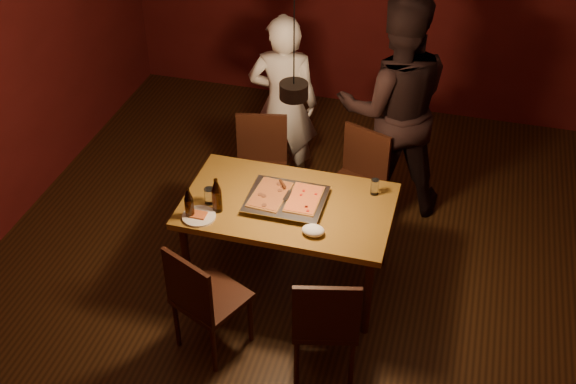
% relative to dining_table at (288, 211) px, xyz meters
% --- Properties ---
extents(room_shell, '(6.00, 6.00, 6.00)m').
position_rel_dining_table_xyz_m(room_shell, '(0.08, -0.14, 0.72)').
color(room_shell, '#38210F').
rests_on(room_shell, ground).
extents(dining_table, '(1.50, 0.90, 0.75)m').
position_rel_dining_table_xyz_m(dining_table, '(0.00, 0.00, 0.00)').
color(dining_table, olive).
rests_on(dining_table, floor).
extents(chair_far_left, '(0.50, 0.50, 0.49)m').
position_rel_dining_table_xyz_m(chair_far_left, '(-0.45, 0.79, -0.14)').
color(chair_far_left, '#38190F').
rests_on(chair_far_left, floor).
extents(chair_far_right, '(0.54, 0.54, 0.49)m').
position_rel_dining_table_xyz_m(chair_far_right, '(0.38, 0.80, -0.14)').
color(chair_far_right, '#38190F').
rests_on(chair_far_right, floor).
extents(chair_near_left, '(0.56, 0.56, 0.49)m').
position_rel_dining_table_xyz_m(chair_near_left, '(-0.37, -0.82, -0.14)').
color(chair_near_left, '#38190F').
rests_on(chair_near_left, floor).
extents(chair_near_right, '(0.51, 0.51, 0.49)m').
position_rel_dining_table_xyz_m(chair_near_right, '(0.47, -0.81, -0.14)').
color(chair_near_right, '#38190F').
rests_on(chair_near_right, floor).
extents(pizza_tray, '(0.56, 0.46, 0.05)m').
position_rel_dining_table_xyz_m(pizza_tray, '(-0.01, -0.01, 0.10)').
color(pizza_tray, silver).
rests_on(pizza_tray, dining_table).
extents(pizza_meat, '(0.26, 0.39, 0.02)m').
position_rel_dining_table_xyz_m(pizza_meat, '(-0.13, -0.01, 0.13)').
color(pizza_meat, maroon).
rests_on(pizza_meat, pizza_tray).
extents(pizza_cheese, '(0.23, 0.36, 0.02)m').
position_rel_dining_table_xyz_m(pizza_cheese, '(0.12, 0.01, 0.13)').
color(pizza_cheese, gold).
rests_on(pizza_cheese, pizza_tray).
extents(spatula, '(0.20, 0.25, 0.04)m').
position_rel_dining_table_xyz_m(spatula, '(-0.01, 0.01, 0.14)').
color(spatula, silver).
rests_on(spatula, pizza_tray).
extents(beer_bottle_a, '(0.06, 0.06, 0.24)m').
position_rel_dining_table_xyz_m(beer_bottle_a, '(-0.62, -0.33, 0.20)').
color(beer_bottle_a, black).
rests_on(beer_bottle_a, dining_table).
extents(beer_bottle_b, '(0.07, 0.07, 0.27)m').
position_rel_dining_table_xyz_m(beer_bottle_b, '(-0.46, -0.21, 0.21)').
color(beer_bottle_b, black).
rests_on(beer_bottle_b, dining_table).
extents(water_glass_left, '(0.08, 0.08, 0.12)m').
position_rel_dining_table_xyz_m(water_glass_left, '(-0.54, -0.14, 0.13)').
color(water_glass_left, silver).
rests_on(water_glass_left, dining_table).
extents(water_glass_right, '(0.06, 0.06, 0.12)m').
position_rel_dining_table_xyz_m(water_glass_right, '(0.58, 0.27, 0.14)').
color(water_glass_right, silver).
rests_on(water_glass_right, dining_table).
extents(plate_slice, '(0.24, 0.24, 0.03)m').
position_rel_dining_table_xyz_m(plate_slice, '(-0.56, -0.32, 0.08)').
color(plate_slice, white).
rests_on(plate_slice, dining_table).
extents(napkin, '(0.16, 0.12, 0.07)m').
position_rel_dining_table_xyz_m(napkin, '(0.25, -0.29, 0.11)').
color(napkin, white).
rests_on(napkin, dining_table).
extents(diner_white, '(0.65, 0.49, 1.62)m').
position_rel_dining_table_xyz_m(diner_white, '(-0.38, 1.24, 0.14)').
color(diner_white, silver).
rests_on(diner_white, floor).
extents(diner_dark, '(1.11, 0.96, 1.93)m').
position_rel_dining_table_xyz_m(diner_dark, '(0.57, 1.18, 0.29)').
color(diner_dark, black).
rests_on(diner_dark, floor).
extents(pendant_lamp, '(0.18, 0.18, 1.10)m').
position_rel_dining_table_xyz_m(pendant_lamp, '(0.08, -0.14, 1.08)').
color(pendant_lamp, black).
rests_on(pendant_lamp, ceiling).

